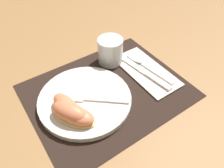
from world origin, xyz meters
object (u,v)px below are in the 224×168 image
at_px(citrus_wedge_0, 66,106).
at_px(citrus_wedge_2, 76,116).
at_px(knife, 143,71).
at_px(plate, 86,100).
at_px(fork, 87,98).
at_px(spoon, 141,62).
at_px(juice_glass, 110,52).
at_px(citrus_wedge_1, 70,113).

relative_size(citrus_wedge_0, citrus_wedge_2, 0.94).
relative_size(knife, citrus_wedge_2, 2.09).
distance_m(plate, citrus_wedge_0, 0.06).
distance_m(plate, fork, 0.01).
distance_m(plate, spoon, 0.23).
bearing_deg(citrus_wedge_2, spoon, 17.59).
bearing_deg(citrus_wedge_0, fork, 4.75).
distance_m(juice_glass, fork, 0.19).
xyz_separation_m(plate, citrus_wedge_2, (-0.05, -0.05, 0.02)).
distance_m(citrus_wedge_1, citrus_wedge_2, 0.02).
height_order(plate, spoon, plate).
xyz_separation_m(juice_glass, citrus_wedge_1, (-0.21, -0.14, -0.00)).
bearing_deg(citrus_wedge_0, spoon, 9.78).
relative_size(plate, fork, 1.55).
xyz_separation_m(plate, fork, (0.00, -0.00, 0.01)).
relative_size(plate, citrus_wedge_0, 2.45).
relative_size(juice_glass, knife, 0.36).
bearing_deg(spoon, knife, -122.17).
bearing_deg(fork, spoon, 11.10).
bearing_deg(citrus_wedge_0, knife, 3.20).
distance_m(fork, citrus_wedge_1, 0.07).
bearing_deg(citrus_wedge_1, knife, 8.33).
relative_size(juice_glass, citrus_wedge_0, 0.81).
distance_m(juice_glass, citrus_wedge_1, 0.25).
relative_size(spoon, citrus_wedge_0, 1.84).
height_order(knife, spoon, spoon).
xyz_separation_m(knife, fork, (-0.20, -0.01, 0.01)).
xyz_separation_m(plate, knife, (0.20, 0.01, -0.00)).
relative_size(plate, juice_glass, 3.04).
distance_m(spoon, fork, 0.23).
bearing_deg(citrus_wedge_1, citrus_wedge_0, 85.24).
bearing_deg(fork, citrus_wedge_1, -154.80).
distance_m(knife, citrus_wedge_2, 0.26).
height_order(spoon, citrus_wedge_0, citrus_wedge_0).
height_order(juice_glass, citrus_wedge_0, juice_glass).
height_order(spoon, citrus_wedge_1, citrus_wedge_1).
height_order(knife, fork, fork).
bearing_deg(spoon, plate, -170.12).
xyz_separation_m(juice_glass, citrus_wedge_0, (-0.21, -0.12, -0.00)).
bearing_deg(juice_glass, citrus_wedge_0, -151.14).
xyz_separation_m(fork, citrus_wedge_1, (-0.06, -0.03, 0.02)).
height_order(fork, citrus_wedge_1, citrus_wedge_1).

